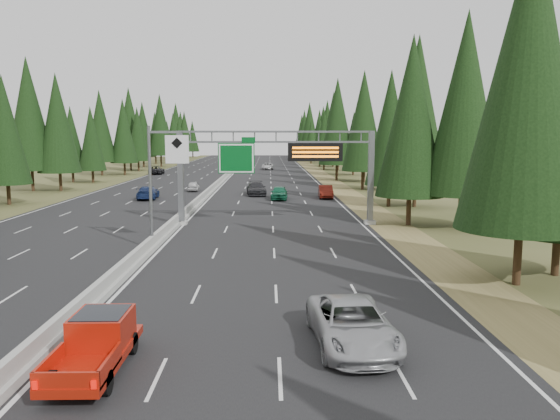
# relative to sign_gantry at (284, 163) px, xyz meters

# --- Properties ---
(road) EXTENTS (32.00, 260.00, 0.08)m
(road) POSITION_rel_sign_gantry_xyz_m (-8.92, 45.12, -5.23)
(road) COLOR black
(road) RESTS_ON ground
(shoulder_right) EXTENTS (3.60, 260.00, 0.06)m
(shoulder_right) POSITION_rel_sign_gantry_xyz_m (8.88, 45.12, -5.24)
(shoulder_right) COLOR olive
(shoulder_right) RESTS_ON ground
(shoulder_left) EXTENTS (3.60, 260.00, 0.06)m
(shoulder_left) POSITION_rel_sign_gantry_xyz_m (-26.72, 45.12, -5.24)
(shoulder_left) COLOR #434821
(shoulder_left) RESTS_ON ground
(median_barrier) EXTENTS (0.70, 260.00, 0.85)m
(median_barrier) POSITION_rel_sign_gantry_xyz_m (-8.92, 45.12, -4.85)
(median_barrier) COLOR #969691
(median_barrier) RESTS_ON road
(sign_gantry) EXTENTS (16.75, 0.98, 7.80)m
(sign_gantry) POSITION_rel_sign_gantry_xyz_m (0.00, 0.00, 0.00)
(sign_gantry) COLOR slate
(sign_gantry) RESTS_ON road
(hov_sign_pole) EXTENTS (2.80, 0.50, 8.00)m
(hov_sign_pole) POSITION_rel_sign_gantry_xyz_m (-8.33, -9.92, -0.54)
(hov_sign_pole) COLOR slate
(hov_sign_pole) RESTS_ON road
(tree_row_right) EXTENTS (11.76, 240.88, 18.87)m
(tree_row_right) POSITION_rel_sign_gantry_xyz_m (13.17, 35.29, 4.39)
(tree_row_right) COLOR black
(tree_row_right) RESTS_ON ground
(tree_row_left) EXTENTS (12.12, 239.50, 18.75)m
(tree_row_left) POSITION_rel_sign_gantry_xyz_m (-30.87, 37.57, 4.06)
(tree_row_left) COLOR black
(tree_row_left) RESTS_ON ground
(silver_minivan) EXTENTS (2.99, 5.85, 1.58)m
(silver_minivan) POSITION_rel_sign_gantry_xyz_m (1.67, -26.88, -4.40)
(silver_minivan) COLOR #A2A3A7
(silver_minivan) RESTS_ON road
(red_pickup) EXTENTS (1.82, 5.10, 1.66)m
(red_pickup) POSITION_rel_sign_gantry_xyz_m (-6.67, -28.47, -4.27)
(red_pickup) COLOR black
(red_pickup) RESTS_ON road
(car_ahead_green) EXTENTS (2.16, 4.77, 1.59)m
(car_ahead_green) POSITION_rel_sign_gantry_xyz_m (-0.04, 18.46, -4.39)
(car_ahead_green) COLOR #166241
(car_ahead_green) RESTS_ON road
(car_ahead_dkred) EXTENTS (1.78, 4.69, 1.53)m
(car_ahead_dkred) POSITION_rel_sign_gantry_xyz_m (5.58, 19.93, -4.43)
(car_ahead_dkred) COLOR #62170E
(car_ahead_dkred) RESTS_ON road
(car_ahead_dkgrey) EXTENTS (2.78, 5.82, 1.64)m
(car_ahead_dkgrey) POSITION_rel_sign_gantry_xyz_m (-2.84, 23.52, -4.37)
(car_ahead_dkgrey) COLOR black
(car_ahead_dkgrey) RESTS_ON road
(car_ahead_white) EXTENTS (2.56, 5.45, 1.51)m
(car_ahead_white) POSITION_rel_sign_gantry_xyz_m (-1.49, 77.98, -4.43)
(car_ahead_white) COLOR silver
(car_ahead_white) RESTS_ON road
(car_ahead_far) EXTENTS (1.83, 3.90, 1.29)m
(car_ahead_far) POSITION_rel_sign_gantry_xyz_m (-5.96, 76.90, -4.54)
(car_ahead_far) COLOR black
(car_ahead_far) RESTS_ON road
(car_onc_blue) EXTENTS (2.51, 5.45, 1.54)m
(car_onc_blue) POSITION_rel_sign_gantry_xyz_m (-15.55, 19.21, -4.42)
(car_onc_blue) COLOR navy
(car_onc_blue) RESTS_ON road
(car_onc_white) EXTENTS (1.76, 3.89, 1.29)m
(car_onc_white) POSITION_rel_sign_gantry_xyz_m (-11.52, 28.92, -4.54)
(car_onc_white) COLOR silver
(car_onc_white) RESTS_ON road
(car_onc_far) EXTENTS (2.87, 5.72, 1.55)m
(car_onc_far) POSITION_rel_sign_gantry_xyz_m (-23.42, 62.88, -4.41)
(car_onc_far) COLOR black
(car_onc_far) RESTS_ON road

